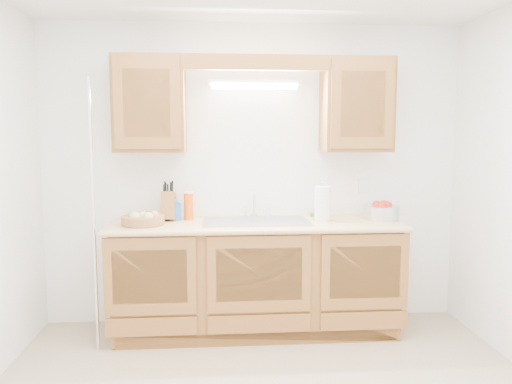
{
  "coord_description": "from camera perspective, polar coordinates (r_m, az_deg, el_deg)",
  "views": [
    {
      "loc": [
        -0.3,
        -2.7,
        1.58
      ],
      "look_at": [
        -0.03,
        0.85,
        1.18
      ],
      "focal_mm": 35.0,
      "sensor_mm": 36.0,
      "label": 1
    }
  ],
  "objects": [
    {
      "name": "room",
      "position": [
        2.74,
        1.9,
        -0.52
      ],
      "size": [
        3.52,
        3.5,
        2.5
      ],
      "color": "tan",
      "rests_on": "ground"
    },
    {
      "name": "base_cabinets",
      "position": [
        4.08,
        0.01,
        -9.8
      ],
      "size": [
        2.2,
        0.6,
        0.86
      ],
      "primitive_type": "cube",
      "color": "brown",
      "rests_on": "ground"
    },
    {
      "name": "countertop",
      "position": [
        3.96,
        0.02,
        -3.74
      ],
      "size": [
        2.3,
        0.63,
        0.04
      ],
      "primitive_type": "cube",
      "color": "#DDB174",
      "rests_on": "base_cabinets"
    },
    {
      "name": "upper_cabinet_left",
      "position": [
        4.08,
        -12.02,
        9.74
      ],
      "size": [
        0.55,
        0.33,
        0.75
      ],
      "primitive_type": "cube",
      "color": "brown",
      "rests_on": "room"
    },
    {
      "name": "upper_cabinet_right",
      "position": [
        4.2,
        11.4,
        9.66
      ],
      "size": [
        0.55,
        0.33,
        0.75
      ],
      "primitive_type": "cube",
      "color": "brown",
      "rests_on": "room"
    },
    {
      "name": "valance",
      "position": [
        3.94,
        0.02,
        14.6
      ],
      "size": [
        2.2,
        0.05,
        0.12
      ],
      "primitive_type": "cube",
      "color": "brown",
      "rests_on": "room"
    },
    {
      "name": "fluorescent_fixture",
      "position": [
        4.15,
        -0.23,
        12.21
      ],
      "size": [
        0.76,
        0.08,
        0.08
      ],
      "color": "white",
      "rests_on": "room"
    },
    {
      "name": "sink",
      "position": [
        3.99,
        0.0,
        -4.42
      ],
      "size": [
        0.84,
        0.46,
        0.36
      ],
      "color": "#9E9EA3",
      "rests_on": "countertop"
    },
    {
      "name": "wire_shelf_pole",
      "position": [
        3.79,
        -18.09,
        -2.69
      ],
      "size": [
        0.03,
        0.03,
        2.0
      ],
      "primitive_type": "cylinder",
      "color": "silver",
      "rests_on": "ground"
    },
    {
      "name": "outlet_plate",
      "position": [
        4.4,
        12.15,
        0.68
      ],
      "size": [
        0.08,
        0.01,
        0.12
      ],
      "primitive_type": "cube",
      "color": "white",
      "rests_on": "room"
    },
    {
      "name": "fruit_basket",
      "position": [
        3.94,
        -12.79,
        -3.01
      ],
      "size": [
        0.34,
        0.34,
        0.1
      ],
      "rotation": [
        0.0,
        0.0,
        -0.03
      ],
      "color": "#B57B49",
      "rests_on": "countertop"
    },
    {
      "name": "knife_block",
      "position": [
        4.1,
        -9.99,
        -1.54
      ],
      "size": [
        0.11,
        0.19,
        0.33
      ],
      "rotation": [
        0.0,
        0.0,
        -0.01
      ],
      "color": "brown",
      "rests_on": "countertop"
    },
    {
      "name": "orange_canister",
      "position": [
        4.09,
        -7.71,
        -1.56
      ],
      "size": [
        0.09,
        0.09,
        0.23
      ],
      "rotation": [
        0.0,
        0.0,
        0.3
      ],
      "color": "#E3500C",
      "rests_on": "countertop"
    },
    {
      "name": "soap_bottle",
      "position": [
        4.1,
        -9.21,
        -1.8
      ],
      "size": [
        0.1,
        0.1,
        0.2
      ],
      "primitive_type": "imported",
      "rotation": [
        0.0,
        0.0,
        0.16
      ],
      "color": "blue",
      "rests_on": "countertop"
    },
    {
      "name": "sponge",
      "position": [
        4.28,
        7.0,
        -2.62
      ],
      "size": [
        0.13,
        0.1,
        0.02
      ],
      "rotation": [
        0.0,
        0.0,
        -0.22
      ],
      "color": "#CC333F",
      "rests_on": "countertop"
    },
    {
      "name": "paper_towel",
      "position": [
        4.05,
        7.61,
        -1.32
      ],
      "size": [
        0.16,
        0.16,
        0.33
      ],
      "rotation": [
        0.0,
        0.0,
        0.18
      ],
      "color": "silver",
      "rests_on": "countertop"
    },
    {
      "name": "apple_bowl",
      "position": [
        4.21,
        14.12,
        -2.14
      ],
      "size": [
        0.33,
        0.33,
        0.15
      ],
      "rotation": [
        0.0,
        0.0,
        0.13
      ],
      "color": "silver",
      "rests_on": "countertop"
    }
  ]
}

